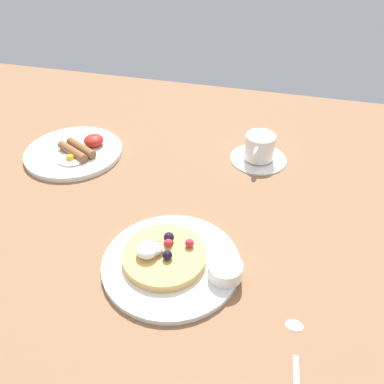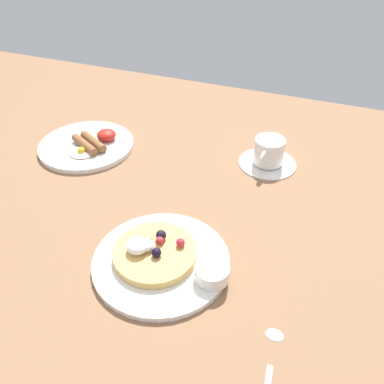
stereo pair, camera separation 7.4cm
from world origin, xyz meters
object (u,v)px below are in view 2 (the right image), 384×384
(syrup_ramekin, at_px, (212,273))
(teaspoon, at_px, (271,358))
(breakfast_plate, at_px, (87,146))
(coffee_saucer, at_px, (267,163))
(coffee_cup, at_px, (269,151))
(pancake_plate, at_px, (161,261))

(syrup_ramekin, bearing_deg, teaspoon, -38.48)
(teaspoon, bearing_deg, breakfast_plate, 145.17)
(syrup_ramekin, relative_size, coffee_saucer, 0.43)
(coffee_saucer, distance_m, teaspoon, 0.51)
(breakfast_plate, relative_size, coffee_saucer, 1.74)
(breakfast_plate, bearing_deg, coffee_cup, 11.74)
(teaspoon, bearing_deg, syrup_ramekin, 141.52)
(teaspoon, bearing_deg, coffee_saucer, 103.51)
(syrup_ramekin, bearing_deg, pancake_plate, 175.49)
(pancake_plate, xyz_separation_m, breakfast_plate, (-0.35, 0.29, 0.00))
(pancake_plate, bearing_deg, teaspoon, -25.65)
(syrup_ramekin, distance_m, breakfast_plate, 0.54)
(pancake_plate, height_order, coffee_saucer, pancake_plate)
(pancake_plate, distance_m, teaspoon, 0.25)
(breakfast_plate, height_order, coffee_cup, coffee_cup)
(pancake_plate, height_order, breakfast_plate, breakfast_plate)
(coffee_saucer, bearing_deg, breakfast_plate, -168.04)
(coffee_saucer, relative_size, teaspoon, 0.85)
(breakfast_plate, distance_m, coffee_saucer, 0.46)
(breakfast_plate, bearing_deg, syrup_ramekin, -33.73)
(pancake_plate, distance_m, coffee_cup, 0.40)
(coffee_cup, relative_size, teaspoon, 0.63)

